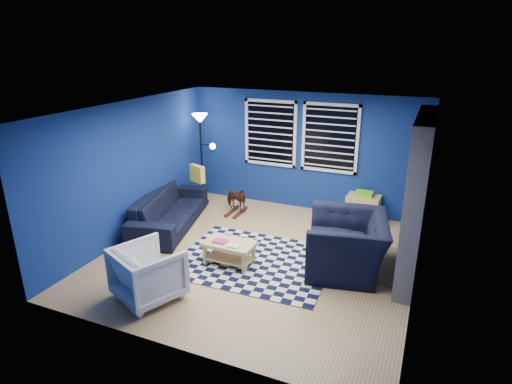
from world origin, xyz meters
TOP-DOWN VIEW (x-y plane):
  - floor at (0.00, 0.00)m, footprint 5.00×5.00m
  - ceiling at (0.00, 0.00)m, footprint 5.00×5.00m
  - wall_back at (0.00, 2.50)m, footprint 5.00×0.00m
  - wall_left at (-2.50, 0.00)m, footprint 0.00×5.00m
  - wall_right at (2.50, 0.00)m, footprint 0.00×5.00m
  - fireplace at (2.36, 0.50)m, footprint 0.65×2.00m
  - window_left at (-0.75, 2.46)m, footprint 1.17×0.06m
  - window_right at (0.55, 2.46)m, footprint 1.17×0.06m
  - tv at (2.45, 2.00)m, footprint 0.07×1.00m
  - rug at (0.01, -0.16)m, footprint 2.54×2.05m
  - sofa at (-2.10, 0.51)m, footprint 2.48×1.44m
  - armchair_big at (1.45, 0.17)m, footprint 1.59×1.46m
  - armchair_bent at (-0.96, -1.72)m, footprint 1.12×1.13m
  - rocking_horse at (-1.18, 1.60)m, footprint 0.47×0.68m
  - coffee_table at (-0.34, -0.41)m, footprint 0.83×0.49m
  - cabinet at (1.36, 2.25)m, footprint 0.66×0.45m
  - floor_lamp at (-2.13, 1.91)m, footprint 0.55×0.34m
  - throw_pillow at (-1.95, 1.36)m, footprint 0.39×0.24m

SIDE VIEW (x-z plane):
  - floor at x=0.00m, z-range 0.00..0.00m
  - rug at x=0.01m, z-range 0.00..0.02m
  - cabinet at x=1.36m, z-range -0.04..0.59m
  - coffee_table at x=-0.34m, z-range 0.08..0.49m
  - rocking_horse at x=-1.18m, z-range 0.07..0.60m
  - sofa at x=-2.10m, z-range 0.00..0.68m
  - armchair_bent at x=-0.96m, z-range 0.00..0.79m
  - armchair_big at x=1.45m, z-range 0.00..0.89m
  - throw_pillow at x=-1.95m, z-range 0.68..1.04m
  - fireplace at x=2.36m, z-range -0.05..2.45m
  - wall_back at x=0.00m, z-range -1.25..3.75m
  - wall_left at x=-2.50m, z-range -1.25..3.75m
  - wall_right at x=2.50m, z-range -1.25..3.75m
  - tv at x=2.45m, z-range 1.11..1.69m
  - window_left at x=-0.75m, z-range 0.89..2.31m
  - window_right at x=0.55m, z-range 0.89..2.31m
  - floor_lamp at x=-2.13m, z-range 0.64..2.65m
  - ceiling at x=0.00m, z-range 2.50..2.50m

